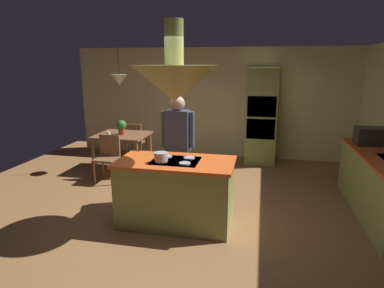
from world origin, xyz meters
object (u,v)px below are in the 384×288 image
at_px(chair_facing_island, 108,155).
at_px(cup_on_table, 108,134).
at_px(oven_tower, 261,116).
at_px(potted_plant_on_table, 121,126).
at_px(person_at_island, 178,143).
at_px(chair_by_back_wall, 135,139).
at_px(cooking_pot_on_cooktop, 161,157).
at_px(kitchen_island, 176,192).
at_px(microwave_on_counter, 371,136).
at_px(dining_table, 122,139).

relative_size(chair_facing_island, cup_on_table, 9.67).
distance_m(oven_tower, potted_plant_on_table, 3.03).
distance_m(person_at_island, chair_by_back_wall, 2.64).
bearing_deg(chair_facing_island, cooking_pot_on_cooktop, -45.15).
distance_m(kitchen_island, chair_facing_island, 2.21).
relative_size(oven_tower, potted_plant_on_table, 7.02).
height_order(kitchen_island, microwave_on_counter, microwave_on_counter).
bearing_deg(person_at_island, chair_by_back_wall, 126.71).
relative_size(oven_tower, person_at_island, 1.23).
distance_m(oven_tower, cooking_pot_on_cooktop, 3.60).
relative_size(kitchen_island, chair_facing_island, 1.81).
bearing_deg(dining_table, microwave_on_counter, -7.28).
height_order(person_at_island, microwave_on_counter, person_at_island).
distance_m(microwave_on_counter, cooking_pot_on_cooktop, 3.42).
relative_size(chair_by_back_wall, potted_plant_on_table, 2.90).
relative_size(chair_facing_island, chair_by_back_wall, 1.00).
bearing_deg(dining_table, cup_on_table, -129.61).
xyz_separation_m(person_at_island, microwave_on_counter, (2.99, 0.82, 0.07)).
bearing_deg(cooking_pot_on_cooktop, kitchen_island, 39.09).
bearing_deg(potted_plant_on_table, oven_tower, 22.84).
xyz_separation_m(potted_plant_on_table, microwave_on_counter, (4.53, -0.55, 0.12)).
height_order(oven_tower, cooking_pot_on_cooktop, oven_tower).
bearing_deg(microwave_on_counter, kitchen_island, -151.84).
height_order(oven_tower, cup_on_table, oven_tower).
distance_m(oven_tower, cup_on_table, 3.30).
bearing_deg(oven_tower, kitchen_island, -108.74).
bearing_deg(person_at_island, potted_plant_on_table, 138.42).
distance_m(kitchen_island, oven_tower, 3.48).
relative_size(person_at_island, chair_by_back_wall, 1.96).
bearing_deg(kitchen_island, cooking_pot_on_cooktop, -140.91).
bearing_deg(potted_plant_on_table, dining_table, 106.74).
bearing_deg(oven_tower, chair_facing_island, -146.91).
xyz_separation_m(chair_facing_island, microwave_on_counter, (4.54, 0.10, 0.54)).
bearing_deg(cooking_pot_on_cooktop, chair_by_back_wall, 117.87).
relative_size(chair_facing_island, cooking_pot_on_cooktop, 4.83).
bearing_deg(dining_table, person_at_island, -42.06).
distance_m(dining_table, microwave_on_counter, 4.59).
distance_m(chair_facing_island, microwave_on_counter, 4.57).
relative_size(potted_plant_on_table, cooking_pot_on_cooktop, 1.67).
bearing_deg(kitchen_island, chair_by_back_wall, 121.43).
xyz_separation_m(person_at_island, cup_on_table, (-1.75, 1.17, -0.18)).
distance_m(person_at_island, potted_plant_on_table, 2.07).
bearing_deg(microwave_on_counter, potted_plant_on_table, 173.10).
bearing_deg(chair_facing_island, kitchen_island, -39.83).
relative_size(oven_tower, dining_table, 2.01).
bearing_deg(cooking_pot_on_cooktop, cup_on_table, 130.87).
height_order(chair_facing_island, cup_on_table, chair_facing_island).
relative_size(kitchen_island, cup_on_table, 17.53).
bearing_deg(kitchen_island, cup_on_table, 135.32).
xyz_separation_m(chair_facing_island, cooking_pot_on_cooktop, (1.54, -1.55, 0.48)).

